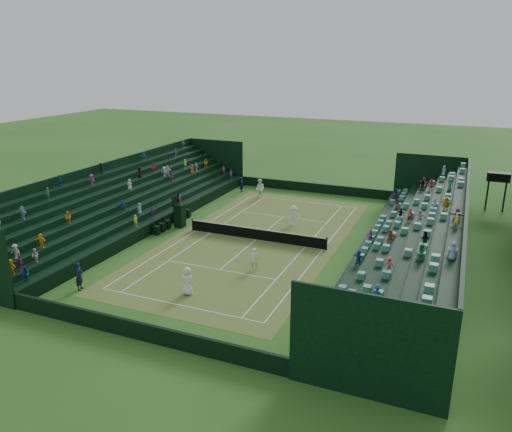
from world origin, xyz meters
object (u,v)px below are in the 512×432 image
object	(u,v)px
umpire_chair	(179,212)
player_near_east	(254,259)
tennis_net	(256,234)
player_far_east	(293,215)
player_near_west	(187,281)
player_far_west	(260,189)

from	to	relation	value
umpire_chair	player_near_east	xyz separation A→B (m)	(9.42, -5.84, -0.51)
player_near_east	umpire_chair	bearing A→B (deg)	-54.62
tennis_net	player_far_east	xyz separation A→B (m)	(1.58, 4.55, 0.37)
tennis_net	umpire_chair	size ratio (longest dim) A/B	3.83
umpire_chair	player_near_west	xyz separation A→B (m)	(7.15, -10.90, -0.40)
umpire_chair	player_far_west	xyz separation A→B (m)	(2.92, 11.04, -0.29)
player_near_east	player_far_east	bearing A→B (deg)	-109.64
umpire_chair	player_far_west	world-z (taller)	umpire_chair
tennis_net	player_far_west	world-z (taller)	player_far_west
player_far_east	tennis_net	bearing A→B (deg)	-120.95
tennis_net	player_near_east	distance (m)	5.82
tennis_net	umpire_chair	world-z (taller)	umpire_chair
umpire_chair	player_near_west	world-z (taller)	umpire_chair
player_near_east	player_far_west	size ratio (longest dim) A/B	0.78
umpire_chair	player_near_east	world-z (taller)	umpire_chair
player_near_west	player_far_west	xyz separation A→B (m)	(-4.23, 21.93, 0.11)
tennis_net	player_near_east	bearing A→B (deg)	-68.47
tennis_net	umpire_chair	xyz separation A→B (m)	(-7.29, 0.43, 0.78)
tennis_net	umpire_chair	bearing A→B (deg)	176.61
player_far_east	player_far_west	bearing A→B (deg)	118.94
umpire_chair	player_far_east	world-z (taller)	umpire_chair
player_near_west	player_far_west	distance (m)	22.34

